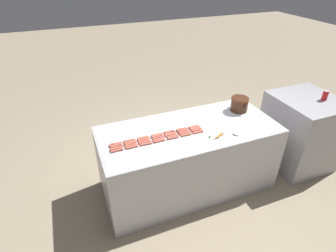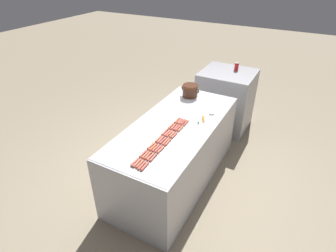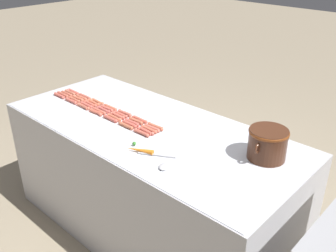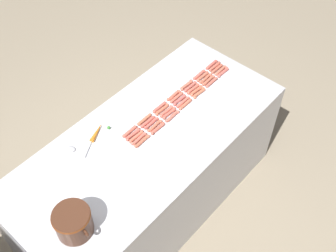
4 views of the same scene
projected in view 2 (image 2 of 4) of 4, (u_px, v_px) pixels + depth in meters
The scene contains 42 objects.
ground_plane at pixel (174, 177), 3.75m from camera, with size 20.00×20.00×0.00m, color gray.
griddle_counter at pixel (175, 152), 3.52m from camera, with size 0.91×2.07×0.86m.
back_cabinet at pixel (225, 100), 4.66m from camera, with size 0.84×0.77×1.00m, color #A0A0A4.
hot_dog_0 at pixel (135, 162), 2.65m from camera, with size 0.03×0.14×0.02m.
hot_dog_1 at pixel (143, 154), 2.77m from camera, with size 0.02×0.14×0.02m.
hot_dog_2 at pixel (151, 146), 2.88m from camera, with size 0.03×0.14×0.02m.
hot_dog_3 at pixel (158, 139), 2.99m from camera, with size 0.02×0.14×0.02m.
hot_dog_4 at pixel (165, 132), 3.11m from camera, with size 0.03×0.14×0.02m.
hot_dog_5 at pixel (171, 126), 3.22m from camera, with size 0.03×0.14×0.02m.
hot_dog_6 at pixel (177, 120), 3.33m from camera, with size 0.03×0.14×0.02m.
hot_dog_7 at pixel (137, 163), 2.64m from camera, with size 0.03×0.14×0.02m.
hot_dog_8 at pixel (145, 155), 2.75m from camera, with size 0.03×0.14×0.02m.
hot_dog_9 at pixel (153, 147), 2.86m from camera, with size 0.03×0.14×0.02m.
hot_dog_10 at pixel (160, 140), 2.98m from camera, with size 0.03×0.14×0.02m.
hot_dog_11 at pixel (167, 133), 3.09m from camera, with size 0.03×0.14×0.02m.
hot_dog_12 at pixel (173, 127), 3.21m from camera, with size 0.03×0.14×0.02m.
hot_dog_13 at pixel (179, 121), 3.32m from camera, with size 0.03×0.14×0.02m.
hot_dog_14 at pixel (140, 164), 2.63m from camera, with size 0.02×0.14×0.02m.
hot_dog_15 at pixel (148, 156), 2.74m from camera, with size 0.03×0.14×0.02m.
hot_dog_16 at pixel (156, 148), 2.85m from camera, with size 0.03×0.14×0.02m.
hot_dog_17 at pixel (163, 140), 2.97m from camera, with size 0.03×0.14×0.02m.
hot_dog_18 at pixel (169, 134), 3.08m from camera, with size 0.03×0.14×0.02m.
hot_dog_19 at pixel (176, 128), 3.19m from camera, with size 0.03×0.14×0.02m.
hot_dog_20 at pixel (181, 122), 3.31m from camera, with size 0.03×0.14×0.02m.
hot_dog_21 at pixel (142, 166), 2.61m from camera, with size 0.03×0.14×0.02m.
hot_dog_22 at pixel (150, 157), 2.72m from camera, with size 0.03×0.14×0.02m.
hot_dog_23 at pixel (158, 149), 2.84m from camera, with size 0.03×0.14×0.02m.
hot_dog_24 at pixel (165, 141), 2.95m from camera, with size 0.02×0.14×0.02m.
hot_dog_25 at pixel (172, 134), 3.07m from camera, with size 0.03×0.14×0.02m.
hot_dog_26 at pixel (178, 128), 3.18m from camera, with size 0.03×0.14×0.02m.
hot_dog_27 at pixel (184, 122), 3.30m from camera, with size 0.03×0.14×0.02m.
hot_dog_28 at pixel (145, 167), 2.60m from camera, with size 0.03×0.14×0.02m.
hot_dog_29 at pixel (153, 158), 2.71m from camera, with size 0.03×0.14×0.02m.
hot_dog_30 at pixel (161, 150), 2.83m from camera, with size 0.03×0.14×0.02m.
hot_dog_31 at pixel (168, 142), 2.94m from camera, with size 0.03×0.14×0.02m.
hot_dog_32 at pixel (174, 135), 3.05m from camera, with size 0.03×0.14×0.02m.
hot_dog_33 at pixel (180, 129), 3.17m from camera, with size 0.02×0.14×0.02m.
hot_dog_34 at pixel (186, 123), 3.28m from camera, with size 0.03×0.14×0.02m.
bean_pot at pixel (190, 90), 3.88m from camera, with size 0.27×0.22×0.18m.
serving_spoon at pixel (209, 115), 3.46m from camera, with size 0.17×0.25×0.02m.
carrot at pixel (203, 120), 3.32m from camera, with size 0.10×0.17×0.03m.
soda_can at pixel (237, 67), 4.43m from camera, with size 0.07×0.07×0.12m.
Camera 2 is at (1.27, -2.52, 2.57)m, focal length 29.33 mm.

